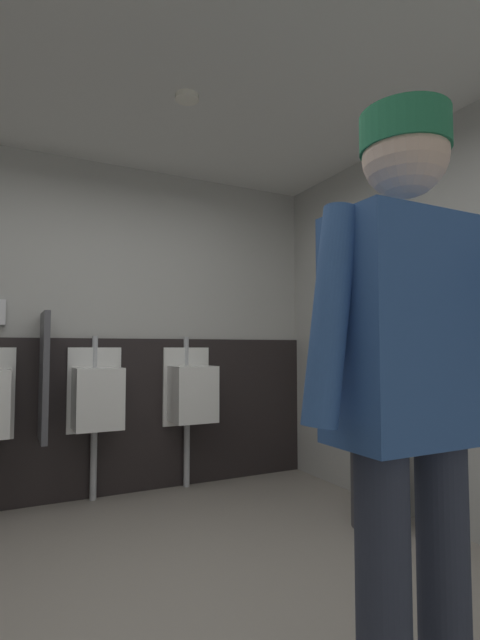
{
  "coord_description": "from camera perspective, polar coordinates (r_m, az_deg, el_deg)",
  "views": [
    {
      "loc": [
        -0.56,
        -1.83,
        1.15
      ],
      "look_at": [
        0.21,
        -0.31,
        1.25
      ],
      "focal_mm": 26.08,
      "sensor_mm": 36.0,
      "label": 1
    }
  ],
  "objects": [
    {
      "name": "wall_back",
      "position": [
        3.87,
        -18.56,
        -0.71
      ],
      "size": [
        4.49,
        0.12,
        2.64
      ],
      "primitive_type": "cube",
      "color": "#B2B2AD",
      "rests_on": "ground_plane"
    },
    {
      "name": "wainscot_band_back",
      "position": [
        3.83,
        -18.6,
        -11.31
      ],
      "size": [
        3.89,
        0.03,
        1.22
      ],
      "primitive_type": "cube",
      "color": "black",
      "rests_on": "ground_plane"
    },
    {
      "name": "downlight_far",
      "position": [
        3.05,
        -6.51,
        25.5
      ],
      "size": [
        0.14,
        0.14,
        0.03
      ],
      "primitive_type": "cylinder",
      "color": "white"
    },
    {
      "name": "urinal_middle",
      "position": [
        3.68,
        -17.16,
        -9.06
      ],
      "size": [
        0.4,
        0.34,
        1.24
      ],
      "color": "white",
      "rests_on": "ground_plane"
    },
    {
      "name": "urinal_right",
      "position": [
        3.88,
        -6.04,
        -8.89
      ],
      "size": [
        0.4,
        0.34,
        1.24
      ],
      "color": "white",
      "rests_on": "ground_plane"
    },
    {
      "name": "privacy_divider_panel",
      "position": [
        3.55,
        -22.93,
        -6.35
      ],
      "size": [
        0.04,
        0.4,
        0.9
      ],
      "primitive_type": "cube",
      "color": "#4C4C51"
    },
    {
      "name": "person",
      "position": [
        1.35,
        20.36,
        -6.17
      ],
      "size": [
        0.66,
        0.6,
        1.8
      ],
      "color": "#2D3342",
      "rests_on": "ground_plane"
    },
    {
      "name": "trash_bin",
      "position": [
        3.3,
        16.61,
        -18.31
      ],
      "size": [
        0.35,
        0.35,
        0.59
      ],
      "primitive_type": "cylinder",
      "color": "#38383D",
      "rests_on": "ground_plane"
    }
  ]
}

